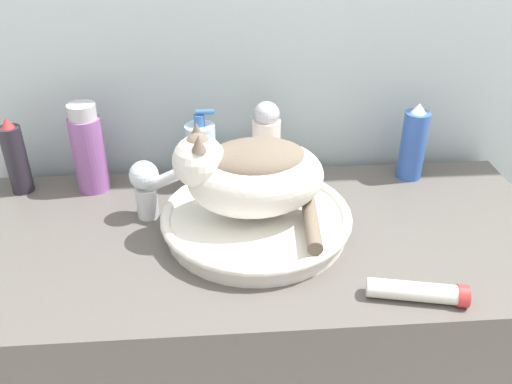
# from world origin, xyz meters

# --- Properties ---
(wall_back) EXTENTS (8.00, 0.05, 2.40)m
(wall_back) POSITION_xyz_m (0.00, 0.59, 1.20)
(wall_back) COLOR silver
(wall_back) RESTS_ON ground_plane
(vanity_counter) EXTENTS (1.19, 0.54, 0.88)m
(vanity_counter) POSITION_xyz_m (0.00, 0.27, 0.44)
(vanity_counter) COLOR #56514C
(vanity_counter) RESTS_ON ground_plane
(sink_basin) EXTENTS (0.38, 0.38, 0.05)m
(sink_basin) POSITION_xyz_m (-0.00, 0.28, 0.90)
(sink_basin) COLOR white
(sink_basin) RESTS_ON vanity_counter
(cat) EXTENTS (0.29, 0.25, 0.18)m
(cat) POSITION_xyz_m (-0.01, 0.28, 1.01)
(cat) COLOR silver
(cat) RESTS_ON sink_basin
(faucet) EXTENTS (0.14, 0.07, 0.14)m
(faucet) POSITION_xyz_m (-0.21, 0.34, 0.95)
(faucet) COLOR silver
(faucet) RESTS_ON vanity_counter
(hairspray_can_black) EXTENTS (0.05, 0.05, 0.18)m
(hairspray_can_black) POSITION_xyz_m (-0.51, 0.47, 0.96)
(hairspray_can_black) COLOR #28232D
(hairspray_can_black) RESTS_ON vanity_counter
(lotion_bottle_white) EXTENTS (0.06, 0.06, 0.20)m
(lotion_bottle_white) POSITION_xyz_m (0.04, 0.47, 0.97)
(lotion_bottle_white) COLOR silver
(lotion_bottle_white) RESTS_ON vanity_counter
(mouthwash_bottle) EXTENTS (0.07, 0.07, 0.20)m
(mouthwash_bottle) POSITION_xyz_m (-0.35, 0.47, 0.97)
(mouthwash_bottle) COLOR #93569E
(mouthwash_bottle) RESTS_ON vanity_counter
(spray_bottle_trigger) EXTENTS (0.06, 0.06, 0.18)m
(spray_bottle_trigger) POSITION_xyz_m (0.37, 0.47, 0.96)
(spray_bottle_trigger) COLOR #335BB7
(spray_bottle_trigger) RESTS_ON vanity_counter
(soap_pump_bottle) EXTENTS (0.07, 0.07, 0.18)m
(soap_pump_bottle) POSITION_xyz_m (-0.11, 0.47, 0.95)
(soap_pump_bottle) COLOR silver
(soap_pump_bottle) RESTS_ON vanity_counter
(cream_tube) EXTENTS (0.17, 0.07, 0.04)m
(cream_tube) POSITION_xyz_m (0.25, 0.06, 0.89)
(cream_tube) COLOR silver
(cream_tube) RESTS_ON vanity_counter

